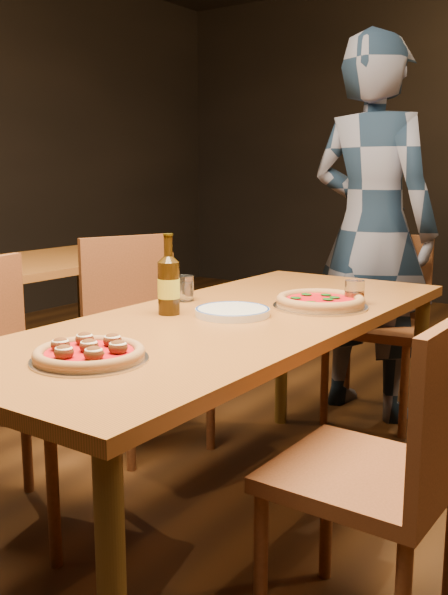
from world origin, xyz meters
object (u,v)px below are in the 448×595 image
Objects in this scene: chair_main_sw at (149,340)px; chair_main_e at (362,472)px; pizza_margherita at (320,301)px; beer_bottle at (169,286)px; chair_main_nw at (34,392)px; pizza_meatball at (89,353)px; chair_end at (375,326)px; table_main at (232,337)px; water_glass at (184,288)px; amber_glass at (354,293)px; plate_stack at (233,312)px; diner at (372,230)px.

chair_main_e is (1.29, -0.66, -0.02)m from chair_main_sw.
chair_main_sw is 2.91× the size of pizza_margherita.
beer_bottle is at bearing -132.86° from pizza_margherita.
pizza_meatball is (0.55, -0.26, 0.28)m from chair_main_nw.
chair_end is at bearing -16.58° from chair_main_sw.
chair_main_e is at bearing -77.25° from chair_end.
pizza_meatball is (-0.01, -1.91, 0.29)m from chair_end.
chair_main_sw reaches higher than chair_main_nw.
chair_main_sw reaches higher than table_main.
pizza_margherita is at bearing 20.50° from water_glass.
chair_main_e is 0.85m from amber_glass.
beer_bottle is at bearing -131.42° from amber_glass.
water_glass reaches higher than plate_stack.
chair_end is at bearing -33.06° from chair_main_nw.
chair_main_nw is 1.74m from chair_end.
amber_glass reaches higher than pizza_meatball.
diner is (-0.07, 2.00, 0.17)m from pizza_meatball.
pizza_margherita is at bearing -72.85° from chair_main_sw.
chair_main_nw is 0.67m from pizza_meatball.
chair_main_nw is at bearing -143.84° from plate_stack.
chair_main_nw is 0.99× the size of chair_main_sw.
pizza_meatball reaches higher than pizza_margherita.
chair_main_nw is 0.78m from chair_main_sw.
chair_main_sw is 0.52× the size of diner.
amber_glass is (0.25, -0.85, 0.32)m from chair_end.
chair_end is 3.18× the size of pizza_meatball.
pizza_margherita is (0.18, 0.30, 0.09)m from table_main.
chair_end reaches higher than table_main.
pizza_margherita is (0.87, -0.07, 0.28)m from chair_main_sw.
chair_end is at bearing 99.84° from pizza_margherita.
chair_main_nw is 1.15m from chair_main_e.
diner is at bearing 103.05° from pizza_margherita.
chair_main_sw is 1.00m from amber_glass.
pizza_margherita is (0.17, 0.95, 0.00)m from pizza_meatball.
pizza_meatball is at bearing -57.99° from chair_main_e.
pizza_margherita is 1.09m from diner.
pizza_margherita is 0.55m from beer_bottle.
table_main is 2.09× the size of chair_end.
pizza_meatball is at bearing -103.48° from amber_glass.
table_main is 0.34m from water_glass.
pizza_meatball is 0.89× the size of pizza_margherita.
beer_bottle reaches higher than water_glass.
plate_stack is 0.94× the size of beer_bottle.
chair_main_sw is at bearing -136.38° from chair_end.
chair_main_sw reaches higher than water_glass.
amber_glass is at bearing 76.52° from pizza_meatball.
pizza_meatball is (-0.60, -0.36, 0.30)m from chair_main_e.
beer_bottle is 2.82× the size of water_glass.
chair_main_nw is (-0.55, -0.39, -0.19)m from table_main.
chair_main_nw is 1.86m from diner.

